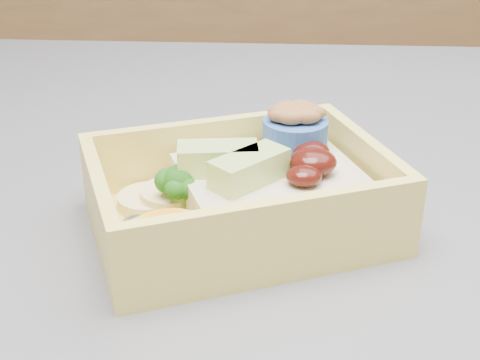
{
  "coord_description": "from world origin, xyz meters",
  "views": [
    {
      "loc": [
        -0.19,
        -0.57,
        1.16
      ],
      "look_at": [
        -0.21,
        -0.17,
        0.96
      ],
      "focal_mm": 50.0,
      "sensor_mm": 36.0,
      "label": 1
    }
  ],
  "objects": [
    {
      "name": "bento_box",
      "position": [
        -0.21,
        -0.16,
        0.95
      ],
      "size": [
        0.24,
        0.21,
        0.07
      ],
      "rotation": [
        0.0,
        0.0,
        0.38
      ],
      "color": "#E5D05E",
      "rests_on": "island"
    }
  ]
}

